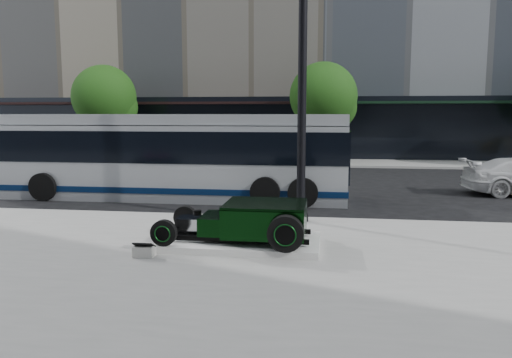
# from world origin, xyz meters

# --- Properties ---
(ground) EXTENTS (120.00, 120.00, 0.00)m
(ground) POSITION_xyz_m (0.00, 0.00, 0.00)
(ground) COLOR black
(ground) RESTS_ON ground
(sidewalk_far) EXTENTS (70.00, 4.00, 0.12)m
(sidewalk_far) POSITION_xyz_m (0.00, 14.00, 0.06)
(sidewalk_far) COLOR gray
(sidewalk_far) RESTS_ON ground
(street_trees) EXTENTS (29.80, 3.80, 5.70)m
(street_trees) POSITION_xyz_m (1.15, 13.07, 3.77)
(street_trees) COLOR black
(street_trees) RESTS_ON sidewalk_far
(display_plinth) EXTENTS (3.40, 1.80, 0.15)m
(display_plinth) POSITION_xyz_m (-0.55, -5.23, 0.20)
(display_plinth) COLOR silver
(display_plinth) RESTS_ON sidewalk_near
(hot_rod) EXTENTS (3.22, 2.00, 0.81)m
(hot_rod) POSITION_xyz_m (-0.22, -5.23, 0.70)
(hot_rod) COLOR black
(hot_rod) RESTS_ON display_plinth
(info_plaque) EXTENTS (0.41, 0.31, 0.31)m
(info_plaque) POSITION_xyz_m (-2.32, -6.31, 0.24)
(info_plaque) COLOR silver
(info_plaque) RESTS_ON sidewalk_near
(lamppost) EXTENTS (0.41, 0.41, 7.47)m
(lamppost) POSITION_xyz_m (0.60, -2.55, 3.57)
(lamppost) COLOR black
(lamppost) RESTS_ON sidewalk_near
(transit_bus) EXTENTS (12.12, 2.88, 2.92)m
(transit_bus) POSITION_xyz_m (-4.05, 1.28, 1.49)
(transit_bus) COLOR #B0B4BA
(transit_bus) RESTS_ON ground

